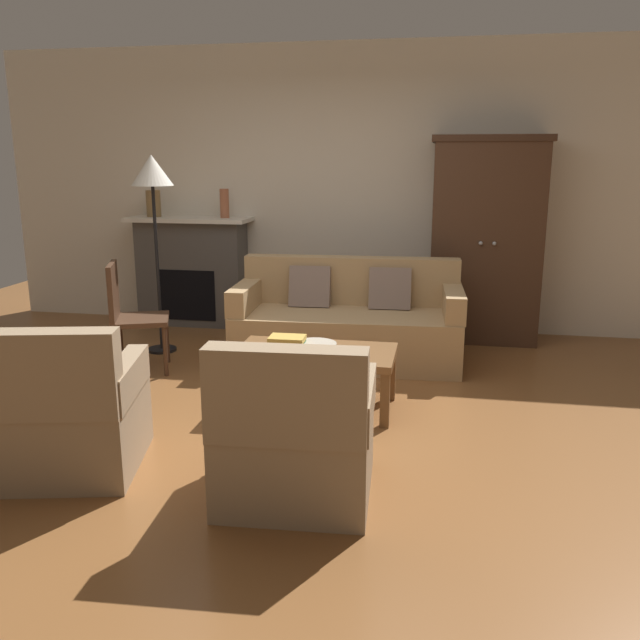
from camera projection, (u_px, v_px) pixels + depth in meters
name	position (u px, v px, depth m)	size (l,w,h in m)	color
ground_plane	(288.00, 412.00, 4.64)	(9.60, 9.60, 0.00)	brown
back_wall	(344.00, 189.00, 6.74)	(7.20, 0.10, 2.80)	silver
fireplace	(192.00, 270.00, 6.97)	(1.26, 0.48, 1.12)	#4C4947
armoire	(486.00, 240.00, 6.28)	(1.06, 0.57, 1.91)	#472D1E
couch	(348.00, 324.00, 5.77)	(1.96, 0.94, 0.86)	tan
coffee_table	(315.00, 358.00, 4.64)	(1.10, 0.60, 0.42)	brown
fruit_bowl	(315.00, 347.00, 4.59)	(0.30, 0.30, 0.06)	beige
book_stack	(287.00, 344.00, 4.57)	(0.25, 0.18, 0.11)	#B73833
mantel_vase_bronze	(153.00, 203.00, 6.85)	(0.15, 0.15, 0.27)	olive
mantel_vase_terracotta	(224.00, 203.00, 6.72)	(0.09, 0.09, 0.29)	#A86042
armchair_near_left	(66.00, 417.00, 3.72)	(0.92, 0.92, 0.88)	#997F60
armchair_near_right	(295.00, 440.00, 3.42)	(0.82, 0.81, 0.88)	#997F60
side_chair_wooden	(129.00, 310.00, 5.42)	(0.57, 0.57, 0.90)	#472D1E
floor_lamp	(152.00, 182.00, 5.75)	(0.36, 0.36, 1.74)	black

